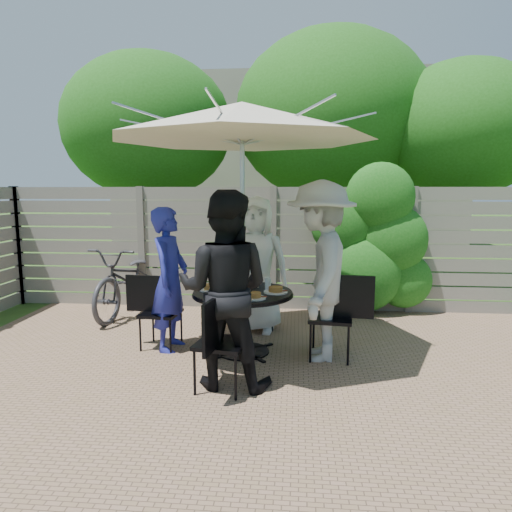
# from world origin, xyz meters

# --- Properties ---
(backyard_envelope) EXTENTS (60.00, 60.00, 5.00)m
(backyard_envelope) POSITION_xyz_m (0.09, 10.29, 2.61)
(backyard_envelope) COLOR #2F4A17
(backyard_envelope) RESTS_ON ground
(patio_table) EXTENTS (1.16, 1.16, 0.71)m
(patio_table) POSITION_xyz_m (-0.22, 1.11, 0.49)
(patio_table) COLOR black
(patio_table) RESTS_ON ground
(umbrella) EXTENTS (2.99, 2.99, 2.70)m
(umbrella) POSITION_xyz_m (-0.22, 1.11, 2.50)
(umbrella) COLOR silver
(umbrella) RESTS_ON ground
(chair_back) EXTENTS (0.47, 0.68, 0.93)m
(chair_back) POSITION_xyz_m (-0.15, 2.07, 0.28)
(chair_back) COLOR black
(chair_back) RESTS_ON ground
(person_back) EXTENTS (0.88, 0.61, 1.73)m
(person_back) POSITION_xyz_m (-0.16, 1.93, 0.86)
(person_back) COLOR white
(person_back) RESTS_ON ground
(chair_left) EXTENTS (0.63, 0.44, 0.85)m
(chair_left) POSITION_xyz_m (-1.18, 1.18, 0.26)
(chair_left) COLOR black
(chair_left) RESTS_ON ground
(person_left) EXTENTS (0.43, 0.62, 1.62)m
(person_left) POSITION_xyz_m (-1.05, 1.17, 0.81)
(person_left) COLOR #23289A
(person_left) RESTS_ON ground
(chair_front) EXTENTS (0.50, 0.68, 0.90)m
(chair_front) POSITION_xyz_m (-0.30, 0.14, 0.27)
(chair_front) COLOR black
(chair_front) RESTS_ON ground
(person_front) EXTENTS (0.93, 0.75, 1.81)m
(person_front) POSITION_xyz_m (-0.29, 0.28, 0.90)
(person_front) COLOR black
(person_front) RESTS_ON ground
(chair_right) EXTENTS (0.69, 0.49, 0.93)m
(chair_right) POSITION_xyz_m (0.74, 1.03, 0.28)
(chair_right) COLOR black
(chair_right) RESTS_ON ground
(person_right) EXTENTS (0.80, 1.28, 1.91)m
(person_right) POSITION_xyz_m (0.60, 1.04, 0.95)
(person_right) COLOR #AEACA9
(person_right) RESTS_ON ground
(plate_back) EXTENTS (0.26, 0.26, 0.06)m
(plate_back) POSITION_xyz_m (-0.19, 1.46, 0.73)
(plate_back) COLOR white
(plate_back) RESTS_ON patio_table
(plate_left) EXTENTS (0.26, 0.26, 0.06)m
(plate_left) POSITION_xyz_m (-0.58, 1.13, 0.73)
(plate_left) COLOR white
(plate_left) RESTS_ON patio_table
(plate_front) EXTENTS (0.26, 0.26, 0.06)m
(plate_front) POSITION_xyz_m (-0.25, 0.75, 0.73)
(plate_front) COLOR white
(plate_front) RESTS_ON patio_table
(plate_right) EXTENTS (0.26, 0.26, 0.06)m
(plate_right) POSITION_xyz_m (0.14, 1.08, 0.73)
(plate_right) COLOR white
(plate_right) RESTS_ON patio_table
(plate_extra) EXTENTS (0.24, 0.24, 0.06)m
(plate_extra) POSITION_xyz_m (-0.07, 0.79, 0.73)
(plate_extra) COLOR white
(plate_extra) RESTS_ON patio_table
(glass_back) EXTENTS (0.07, 0.07, 0.14)m
(glass_back) POSITION_xyz_m (-0.31, 1.37, 0.78)
(glass_back) COLOR silver
(glass_back) RESTS_ON patio_table
(glass_left) EXTENTS (0.07, 0.07, 0.14)m
(glass_left) POSITION_xyz_m (-0.49, 1.02, 0.78)
(glass_left) COLOR silver
(glass_left) RESTS_ON patio_table
(glass_front) EXTENTS (0.07, 0.07, 0.14)m
(glass_front) POSITION_xyz_m (-0.14, 0.84, 0.78)
(glass_front) COLOR silver
(glass_front) RESTS_ON patio_table
(glass_right) EXTENTS (0.07, 0.07, 0.14)m
(glass_right) POSITION_xyz_m (0.04, 1.19, 0.78)
(glass_right) COLOR silver
(glass_right) RESTS_ON patio_table
(syrup_jug) EXTENTS (0.09, 0.09, 0.16)m
(syrup_jug) POSITION_xyz_m (-0.28, 1.16, 0.79)
(syrup_jug) COLOR #59280C
(syrup_jug) RESTS_ON patio_table
(coffee_cup) EXTENTS (0.08, 0.08, 0.12)m
(coffee_cup) POSITION_xyz_m (-0.11, 1.32, 0.77)
(coffee_cup) COLOR #C6B293
(coffee_cup) RESTS_ON patio_table
(bicycle) EXTENTS (0.93, 2.00, 1.01)m
(bicycle) POSITION_xyz_m (-2.04, 2.60, 0.51)
(bicycle) COLOR #333338
(bicycle) RESTS_ON ground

